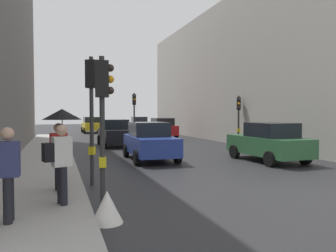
{
  "coord_description": "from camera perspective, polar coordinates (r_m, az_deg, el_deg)",
  "views": [
    {
      "loc": [
        -6.19,
        -7.28,
        2.19
      ],
      "look_at": [
        0.05,
        11.14,
        1.42
      ],
      "focal_mm": 34.88,
      "sensor_mm": 36.0,
      "label": 1
    }
  ],
  "objects": [
    {
      "name": "car_yellow_taxi",
      "position": [
        37.45,
        -13.22,
        0.2
      ],
      "size": [
        2.1,
        4.24,
        1.76
      ],
      "color": "yellow",
      "rests_on": "ground"
    },
    {
      "name": "car_blue_van",
      "position": [
        15.26,
        -3.22,
        -2.67
      ],
      "size": [
        2.13,
        4.26,
        1.76
      ],
      "color": "navy",
      "rests_on": "ground"
    },
    {
      "name": "car_red_sedan",
      "position": [
        28.69,
        -1.08,
        -0.36
      ],
      "size": [
        2.1,
        4.24,
        1.76
      ],
      "color": "red",
      "rests_on": "ground"
    },
    {
      "name": "traffic_light_near_right",
      "position": [
        10.15,
        -13.11,
        4.98
      ],
      "size": [
        0.45,
        0.36,
        3.89
      ],
      "color": "#2D2D2D",
      "rests_on": "ground"
    },
    {
      "name": "car_white_compact",
      "position": [
        38.22,
        -5.11,
        0.29
      ],
      "size": [
        2.27,
        4.33,
        1.76
      ],
      "color": "silver",
      "rests_on": "ground"
    },
    {
      "name": "car_green_estate",
      "position": [
        15.45,
        17.15,
        -2.71
      ],
      "size": [
        2.11,
        4.25,
        1.76
      ],
      "color": "#2D6038",
      "rests_on": "ground"
    },
    {
      "name": "traffic_light_near_left",
      "position": [
        7.7,
        -11.27,
        3.88
      ],
      "size": [
        0.44,
        0.26,
        3.5
      ],
      "color": "#2D2D2D",
      "rests_on": "ground"
    },
    {
      "name": "ground_plane",
      "position": [
        9.8,
        21.46,
        -10.8
      ],
      "size": [
        120.0,
        120.0,
        0.0
      ],
      "primitive_type": "plane",
      "color": "#28282B"
    },
    {
      "name": "pedestrian_with_black_backpack",
      "position": [
        7.62,
        -18.37,
        -5.59
      ],
      "size": [
        0.65,
        0.44,
        1.77
      ],
      "color": "black",
      "rests_on": "sidewalk_kerb"
    },
    {
      "name": "car_dark_suv",
      "position": [
        22.11,
        -9.22,
        -1.17
      ],
      "size": [
        2.02,
        4.2,
        1.76
      ],
      "color": "black",
      "rests_on": "ground"
    },
    {
      "name": "traffic_light_far_median",
      "position": [
        26.23,
        -5.92,
        3.19
      ],
      "size": [
        0.25,
        0.43,
        3.8
      ],
      "color": "#2D2D2D",
      "rests_on": "ground"
    },
    {
      "name": "building_facade_right",
      "position": [
        29.6,
        18.33,
        8.2
      ],
      "size": [
        12.0,
        30.18,
        10.62
      ],
      "primitive_type": "cube",
      "color": "#B2ADA3",
      "rests_on": "ground"
    },
    {
      "name": "warning_sign_triangle",
      "position": [
        6.79,
        -10.6,
        -13.71
      ],
      "size": [
        0.64,
        0.64,
        0.65
      ],
      "primitive_type": "cone",
      "color": "silver",
      "rests_on": "ground"
    },
    {
      "name": "pedestrian_with_umbrella",
      "position": [
        8.96,
        -18.19,
        -0.08
      ],
      "size": [
        1.0,
        1.0,
        2.14
      ],
      "color": "black",
      "rests_on": "sidewalk_kerb"
    },
    {
      "name": "sidewalk_kerb",
      "position": [
        13.46,
        -21.19,
        -6.9
      ],
      "size": [
        2.55,
        40.0,
        0.16
      ],
      "primitive_type": "cube",
      "color": "#A8A5A0",
      "rests_on": "ground"
    },
    {
      "name": "traffic_light_mid_street",
      "position": [
        22.15,
        12.24,
        2.51
      ],
      "size": [
        0.34,
        0.45,
        3.34
      ],
      "color": "#2D2D2D",
      "rests_on": "ground"
    },
    {
      "name": "pedestrian_with_grey_backpack",
      "position": [
        6.77,
        -26.54,
        -6.71
      ],
      "size": [
        0.61,
        0.36,
        1.77
      ],
      "color": "black",
      "rests_on": "sidewalk_kerb"
    }
  ]
}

